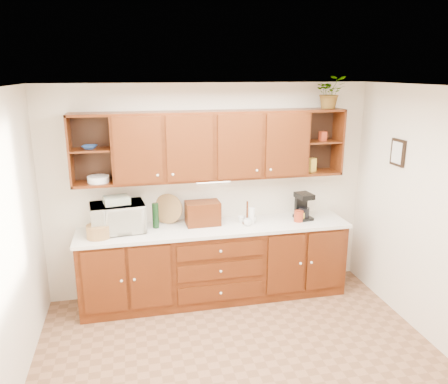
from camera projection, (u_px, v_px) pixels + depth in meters
name	position (u px, v px, depth m)	size (l,w,h in m)	color
floor	(246.00, 371.00, 4.11)	(4.00, 4.00, 0.00)	brown
ceiling	(250.00, 88.00, 3.41)	(4.00, 4.00, 0.00)	white
back_wall	(210.00, 190.00, 5.41)	(4.00, 4.00, 0.00)	silver
base_cabinets	(215.00, 263.00, 5.35)	(3.20, 0.60, 0.90)	#341505
countertop	(215.00, 228.00, 5.22)	(3.24, 0.64, 0.04)	silver
upper_cabinets	(213.00, 145.00, 5.10)	(3.20, 0.33, 0.80)	#341505
undercabinet_light	(213.00, 181.00, 5.16)	(0.40, 0.05, 0.03)	white
framed_picture	(398.00, 153.00, 4.87)	(0.03, 0.24, 0.30)	black
wicker_basket	(99.00, 231.00, 4.84)	(0.26, 0.26, 0.15)	olive
microwave	(118.00, 218.00, 5.01)	(0.60, 0.41, 0.33)	beige
towel_stack	(117.00, 200.00, 4.95)	(0.28, 0.20, 0.08)	#DDBD68
wine_bottle	(156.00, 216.00, 5.12)	(0.08, 0.08, 0.30)	black
woven_tray	(168.00, 222.00, 5.33)	(0.36, 0.36, 0.02)	olive
bread_box	(203.00, 213.00, 5.24)	(0.41, 0.25, 0.28)	#341505
mug_tree	(247.00, 220.00, 5.29)	(0.26, 0.26, 0.28)	#341505
canister_red	(299.00, 216.00, 5.36)	(0.11, 0.11, 0.14)	maroon
canister_white	(252.00, 216.00, 5.27)	(0.07, 0.07, 0.20)	white
canister_yellow	(301.00, 216.00, 5.40)	(0.10, 0.10, 0.10)	gold
coffee_maker	(303.00, 206.00, 5.45)	(0.21, 0.25, 0.33)	black
bowl_stack	(90.00, 147.00, 4.79)	(0.17, 0.17, 0.04)	navy
plate_stack	(98.00, 179.00, 4.91)	(0.24, 0.24, 0.07)	white
pantry_box_yellow	(312.00, 165.00, 5.42)	(0.09, 0.07, 0.17)	gold
pantry_box_red	(323.00, 136.00, 5.34)	(0.08, 0.07, 0.12)	maroon
potted_plant	(330.00, 92.00, 5.20)	(0.35, 0.30, 0.39)	#999999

